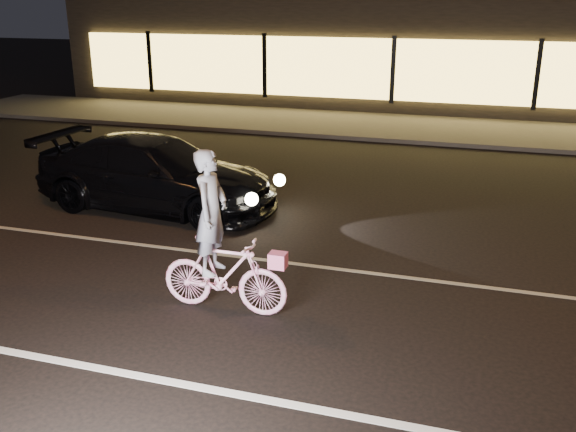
% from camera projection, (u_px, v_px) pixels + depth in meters
% --- Properties ---
extents(ground, '(90.00, 90.00, 0.00)m').
position_uv_depth(ground, '(219.00, 318.00, 8.38)').
color(ground, black).
rests_on(ground, ground).
extents(lane_stripe_near, '(60.00, 0.12, 0.01)m').
position_uv_depth(lane_stripe_near, '(165.00, 381.00, 7.02)').
color(lane_stripe_near, silver).
rests_on(lane_stripe_near, ground).
extents(lane_stripe_far, '(60.00, 0.10, 0.01)m').
position_uv_depth(lane_stripe_far, '(268.00, 260.00, 10.18)').
color(lane_stripe_far, gray).
rests_on(lane_stripe_far, ground).
extents(sidewalk, '(30.00, 4.00, 0.12)m').
position_uv_depth(sidewalk, '(382.00, 126.00, 20.08)').
color(sidewalk, '#383533').
rests_on(sidewalk, ground).
extents(storefront, '(25.40, 8.42, 4.20)m').
position_uv_depth(storefront, '(410.00, 44.00, 24.77)').
color(storefront, black).
rests_on(storefront, ground).
extents(cyclist, '(1.74, 0.60, 2.19)m').
position_uv_depth(cyclist, '(221.00, 256.00, 8.35)').
color(cyclist, '#FC51A4').
rests_on(cyclist, ground).
extents(sedan, '(4.96, 2.31, 1.40)m').
position_uv_depth(sedan, '(157.00, 174.00, 12.44)').
color(sedan, black).
rests_on(sedan, ground).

